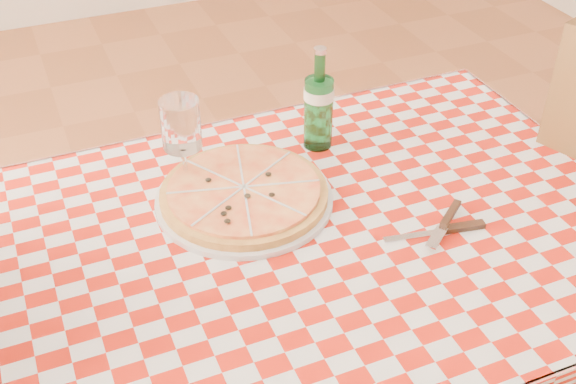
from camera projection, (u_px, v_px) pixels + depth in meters
name	position (u px, v px, depth m)	size (l,w,h in m)	color
dining_table	(309.00, 270.00, 1.43)	(1.20, 0.80, 0.75)	brown
tablecloth	(310.00, 234.00, 1.37)	(1.30, 0.90, 0.01)	#AD170A
pizza_plate	(244.00, 192.00, 1.43)	(0.36, 0.36, 0.05)	gold
water_bottle	(319.00, 98.00, 1.54)	(0.07, 0.07, 0.23)	#1B6E2D
wine_glass	(183.00, 145.00, 1.43)	(0.08, 0.08, 0.20)	white
cutlery	(443.00, 228.00, 1.36)	(0.21, 0.18, 0.02)	silver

